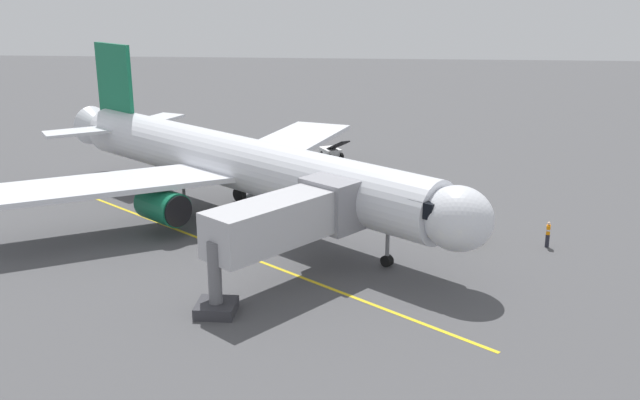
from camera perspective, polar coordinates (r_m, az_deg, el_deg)
ground_plane at (r=53.71m, az=-4.24°, el=-0.61°), size 220.00×220.00×0.00m
apron_lead_in_line at (r=46.14m, az=-7.93°, el=-3.74°), size 31.56×24.96×0.01m
airplane at (r=50.75m, az=-6.85°, el=2.96°), size 34.22×31.84×11.50m
jet_bridge at (r=39.32m, az=-2.16°, el=-1.50°), size 8.72×10.16×5.40m
ground_crew_marshaller at (r=47.65m, az=17.86°, el=-2.62°), size 0.35×0.45×1.71m
belt_loader_near_nose at (r=68.55m, az=0.93°, el=3.97°), size 3.25×4.59×2.32m
baggage_cart_portside at (r=47.79m, az=11.08°, el=-2.33°), size 2.85×2.81×1.27m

